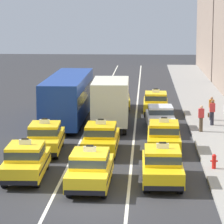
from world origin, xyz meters
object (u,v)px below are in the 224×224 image
bus_left_third (68,96)px  pedestrian_trailing (201,118)px  taxi_left_nearest (26,160)px  taxi_center_nearest (90,168)px  taxi_left_second (45,137)px  taxi_center_second (101,138)px  taxi_right_second (164,136)px  taxi_center_fourth (118,98)px  fire_hydrant (214,161)px  sedan_right_third (160,117)px  box_truck_center_third (111,101)px  pedestrian_by_storefront (212,113)px  taxi_right_nearest (162,165)px  taxi_right_fourth (156,103)px  sedan_left_fourth (82,92)px  pedestrian_mid_block (211,108)px

bus_left_third → pedestrian_trailing: size_ratio=6.65×
taxi_left_nearest → pedestrian_trailing: (9.11, 10.79, 0.13)m
taxi_center_nearest → taxi_left_second: bearing=115.6°
taxi_center_second → taxi_right_second: bearing=11.9°
taxi_center_nearest → pedestrian_trailing: (5.97, 12.05, 0.13)m
taxi_center_fourth → fire_hydrant: 19.19m
taxi_left_second → sedan_right_third: taxi_left_second is taller
taxi_left_nearest → taxi_center_nearest: bearing=-21.8°
box_truck_center_third → sedan_right_third: (3.28, -0.49, -0.93)m
taxi_center_fourth → fire_hydrant: size_ratio=6.37×
taxi_center_second → pedestrian_trailing: size_ratio=2.72×
taxi_center_second → taxi_center_nearest: bearing=-90.1°
taxi_left_nearest → bus_left_third: bus_left_third is taller
box_truck_center_third → pedestrian_by_storefront: 6.81m
taxi_center_fourth → taxi_right_nearest: 20.75m
taxi_left_nearest → taxi_right_fourth: 18.98m
taxi_left_nearest → taxi_right_fourth: bearing=70.5°
taxi_left_nearest → taxi_center_fourth: bearing=80.4°
taxi_center_nearest → box_truck_center_third: box_truck_center_third is taller
taxi_left_second → fire_hydrant: taxi_left_second is taller
sedan_left_fourth → taxi_center_nearest: (2.97, -24.73, 0.03)m
taxi_center_second → pedestrian_trailing: taxi_center_second is taller
sedan_left_fourth → taxi_right_second: taxi_right_second is taller
box_truck_center_third → taxi_right_nearest: box_truck_center_third is taller
bus_left_third → pedestrian_by_storefront: bus_left_third is taller
pedestrian_trailing → taxi_right_fourth: bearing=111.3°
pedestrian_by_storefront → sedan_left_fourth: bearing=133.3°
taxi_left_second → taxi_right_nearest: 8.45m
sedan_left_fourth → pedestrian_trailing: (8.94, -12.67, 0.16)m
taxi_right_nearest → pedestrian_by_storefront: (3.66, 13.44, 0.12)m
taxi_center_nearest → taxi_right_second: (3.47, 7.14, 0.00)m
taxi_center_second → sedan_right_third: bearing=63.9°
bus_left_third → sedan_right_third: bearing=-21.4°
bus_left_third → sedan_left_fourth: 8.92m
taxi_left_nearest → pedestrian_by_storefront: taxi_left_nearest is taller
sedan_left_fourth → pedestrian_mid_block: 13.19m
bus_left_third → taxi_center_nearest: size_ratio=2.44×
sedan_left_fourth → pedestrian_trailing: bearing=-54.8°
taxi_left_second → pedestrian_trailing: bearing=31.8°
pedestrian_trailing → sedan_left_fourth: bearing=125.2°
taxi_center_nearest → pedestrian_by_storefront: taxi_center_nearest is taller
taxi_center_nearest → pedestrian_mid_block: size_ratio=2.78×
pedestrian_mid_block → box_truck_center_third: bearing=-161.6°
sedan_left_fourth → fire_hydrant: size_ratio=5.92×
pedestrian_trailing → fire_hydrant: 9.08m
box_truck_center_third → taxi_center_second: bearing=-90.9°
pedestrian_mid_block → pedestrian_trailing: 4.22m
taxi_center_fourth → fire_hydrant: bearing=-73.1°
taxi_left_second → taxi_right_second: bearing=6.2°
taxi_right_second → taxi_right_fourth: 12.01m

